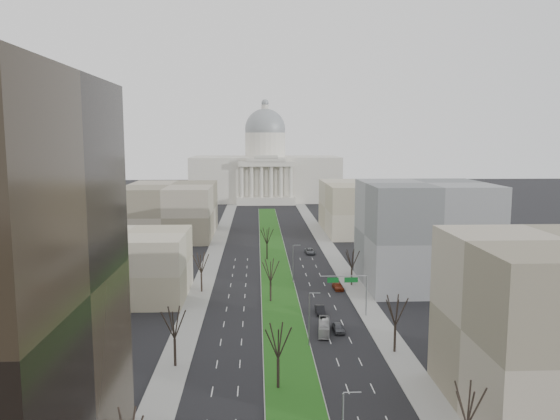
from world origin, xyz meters
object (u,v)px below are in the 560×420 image
object	(u,v)px
car_grey_near	(338,328)
car_red	(338,286)
car_grey_far	(310,251)
car_black	(320,310)
box_van	(324,327)

from	to	relation	value
car_grey_near	car_red	distance (m)	27.49
car_grey_near	car_red	xyz separation A→B (m)	(3.96, 27.20, -0.06)
car_grey_near	car_grey_far	xyz separation A→B (m)	(1.40, 65.88, 0.00)
car_black	car_grey_far	world-z (taller)	car_black
car_black	car_red	world-z (taller)	car_black
car_grey_far	car_grey_near	bearing A→B (deg)	-94.92
car_grey_near	box_van	xyz separation A→B (m)	(-2.58, -0.40, 0.33)
car_grey_near	car_black	bearing A→B (deg)	99.37
car_grey_far	box_van	xyz separation A→B (m)	(-3.97, -66.27, 0.33)
car_grey_near	box_van	bearing A→B (deg)	-173.39
car_grey_near	car_red	size ratio (longest dim) A/B	0.92
car_grey_far	box_van	bearing A→B (deg)	-97.14
car_grey_near	car_grey_far	distance (m)	65.89
car_grey_near	car_grey_far	bearing A→B (deg)	86.60
car_grey_near	car_black	world-z (taller)	car_black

